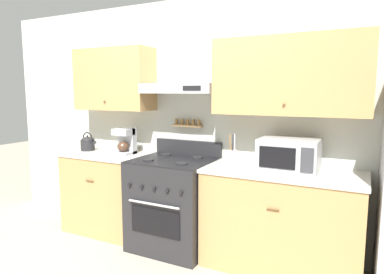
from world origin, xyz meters
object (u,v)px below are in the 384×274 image
(utensil_crock, at_px, (232,157))
(microwave, at_px, (289,155))
(coffee_maker, at_px, (125,141))
(tea_kettle, at_px, (88,143))
(stove_range, at_px, (174,203))

(utensil_crock, bearing_deg, microwave, 1.97)
(coffee_maker, bearing_deg, tea_kettle, -177.57)
(tea_kettle, bearing_deg, microwave, 0.44)
(stove_range, bearing_deg, coffee_maker, 173.41)
(tea_kettle, relative_size, microwave, 0.43)
(stove_range, xyz_separation_m, microwave, (1.12, 0.07, 0.58))
(tea_kettle, height_order, microwave, microwave)
(tea_kettle, bearing_deg, utensil_crock, 0.00)
(coffee_maker, bearing_deg, microwave, -0.15)
(tea_kettle, height_order, coffee_maker, coffee_maker)
(coffee_maker, xyz_separation_m, utensil_crock, (1.26, -0.02, -0.06))
(stove_range, relative_size, coffee_maker, 3.77)
(coffee_maker, height_order, utensil_crock, utensil_crock)
(tea_kettle, relative_size, utensil_crock, 0.73)
(microwave, bearing_deg, coffee_maker, 179.85)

